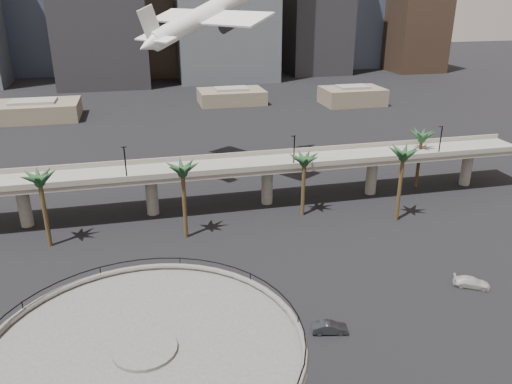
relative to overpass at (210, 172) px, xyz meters
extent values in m
cylinder|color=#4A4845|center=(-13.00, -59.00, 8.44)|extent=(22.00, 22.00, 0.45)
torus|color=#4A4845|center=(-13.00, -59.00, 8.91)|extent=(22.20, 22.20, 0.50)
torus|color=black|center=(-13.00, -59.00, 9.71)|extent=(21.80, 21.80, 0.10)
cube|color=slate|center=(0.00, 0.00, 0.66)|extent=(130.00, 9.00, 0.90)
cube|color=slate|center=(0.00, -4.50, 1.56)|extent=(130.00, 0.30, 1.00)
cube|color=slate|center=(0.00, 4.50, 1.56)|extent=(130.00, 0.30, 1.00)
cylinder|color=slate|center=(-33.00, 0.00, -3.54)|extent=(2.20, 2.20, 8.00)
cylinder|color=slate|center=(-11.00, 0.00, -3.54)|extent=(2.20, 2.20, 8.00)
cylinder|color=slate|center=(11.00, 0.00, -3.54)|extent=(2.20, 2.20, 8.00)
cylinder|color=slate|center=(33.00, 0.00, -3.54)|extent=(2.20, 2.20, 8.00)
cylinder|color=slate|center=(55.00, 0.00, -3.54)|extent=(2.20, 2.20, 8.00)
cylinder|color=black|center=(-15.00, -4.00, 4.16)|extent=(0.24, 0.24, 6.00)
cylinder|color=black|center=(15.00, -4.00, 4.16)|extent=(0.24, 0.24, 6.00)
cylinder|color=black|center=(45.00, -4.00, 4.16)|extent=(0.24, 0.24, 6.00)
cylinder|color=#49391F|center=(-6.00, -11.00, -1.26)|extent=(0.70, 0.70, 12.15)
ellipsoid|color=#1A3B1F|center=(-6.00, -11.00, 5.21)|extent=(4.40, 4.40, 2.00)
cylinder|color=#49391F|center=(16.00, -7.00, -1.94)|extent=(0.70, 0.70, 10.80)
ellipsoid|color=#1A3B1F|center=(16.00, -7.00, 3.86)|extent=(4.40, 4.40, 2.00)
cylinder|color=#49391F|center=(32.00, -13.00, -1.04)|extent=(0.70, 0.70, 12.60)
ellipsoid|color=#1A3B1F|center=(32.00, -13.00, 5.66)|extent=(4.40, 4.40, 2.00)
cylinder|color=#49391F|center=(44.00, 1.00, -1.71)|extent=(0.70, 0.70, 11.25)
ellipsoid|color=#1A3B1F|center=(44.00, 1.00, 4.31)|extent=(4.40, 4.40, 2.00)
cylinder|color=#49391F|center=(-28.00, -9.00, -1.49)|extent=(0.70, 0.70, 11.70)
ellipsoid|color=#1A3B1F|center=(-28.00, -9.00, 4.76)|extent=(4.40, 4.40, 2.00)
cube|color=#665C4B|center=(-45.00, 85.00, -4.59)|extent=(28.00, 18.00, 5.50)
cube|color=slate|center=(-45.00, 85.00, -1.44)|extent=(14.00, 9.00, 0.80)
cube|color=#665C4B|center=(22.00, 95.00, -4.84)|extent=(24.00, 16.00, 5.00)
cube|color=slate|center=(22.00, 95.00, -1.94)|extent=(12.00, 8.00, 0.80)
cube|color=#665C4B|center=(65.00, 83.00, -4.34)|extent=(22.00, 15.00, 6.00)
cube|color=slate|center=(65.00, 83.00, -0.94)|extent=(11.00, 7.50, 0.80)
cube|color=#394358|center=(-55.00, 190.00, 14.16)|extent=(30.00, 30.00, 43.00)
cube|color=#86715C|center=(55.00, 185.00, 11.47)|extent=(24.00, 24.00, 37.62)
cube|color=#394358|center=(105.00, 180.00, 24.01)|extent=(34.00, 30.00, 62.71)
cube|color=#30241A|center=(130.00, 155.00, 18.64)|extent=(26.00, 26.00, 51.96)
cube|color=#86715C|center=(18.00, 205.00, 9.68)|extent=(22.00, 22.00, 34.04)
cylinder|color=silver|center=(3.40, 17.45, 27.55)|extent=(26.20, 18.37, 13.19)
cone|color=silver|center=(-9.43, 9.40, 22.20)|extent=(5.60, 5.22, 4.34)
cube|color=silver|center=(2.74, 17.04, 26.62)|extent=(22.02, 29.77, 2.59)
cube|color=silver|center=(-7.89, 10.36, 23.28)|extent=(7.57, 10.07, 1.07)
cube|color=silver|center=(-8.71, 9.85, 26.01)|extent=(4.45, 2.98, 6.48)
cylinder|color=#232328|center=(0.54, 22.39, 25.42)|extent=(5.16, 4.31, 3.40)
cylinder|color=#232328|center=(6.60, 12.73, 25.42)|extent=(5.16, 4.31, 3.40)
imported|color=maroon|center=(-0.51, -43.68, -6.63)|extent=(4.48, 2.87, 1.42)
imported|color=black|center=(8.30, -40.75, -6.62)|extent=(4.62, 2.41, 1.45)
imported|color=#B7B7B3|center=(31.47, -35.74, -6.63)|extent=(5.22, 4.12, 1.42)
camera|label=1|loc=(-12.01, -87.36, 31.27)|focal=35.00mm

